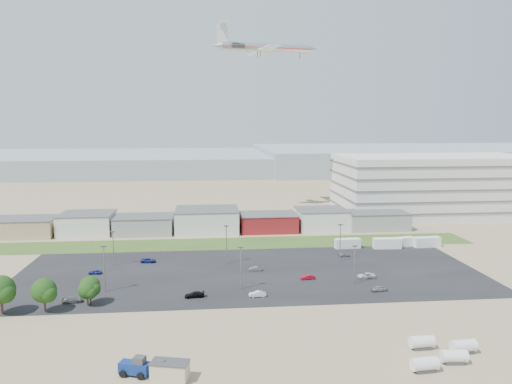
{
  "coord_description": "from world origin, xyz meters",
  "views": [
    {
      "loc": [
        -5.8,
        -105.3,
        38.72
      ],
      "look_at": [
        6.82,
        22.0,
        20.89
      ],
      "focal_mm": 35.0,
      "sensor_mm": 36.0,
      "label": 1
    }
  ],
  "objects": [
    {
      "name": "storage_tank_nw",
      "position": [
        30.69,
        -27.01,
        1.25
      ],
      "size": [
        4.24,
        2.23,
        2.5
      ],
      "primitive_type": null,
      "rotation": [
        0.0,
        0.0,
        0.04
      ],
      "color": "silver",
      "rests_on": "ground"
    },
    {
      "name": "tree_near",
      "position": [
        -31.42,
        -0.48,
        3.08
      ],
      "size": [
        4.11,
        4.11,
        6.17
      ],
      "primitive_type": null,
      "color": "black",
      "rests_on": "ground"
    },
    {
      "name": "parking_garage",
      "position": [
        90.0,
        95.0,
        12.5
      ],
      "size": [
        80.0,
        40.0,
        25.0
      ],
      "primitive_type": "cube",
      "color": "silver",
      "rests_on": "ground"
    },
    {
      "name": "box_trailer_b",
      "position": [
        49.6,
        40.91,
        1.59
      ],
      "size": [
        8.59,
        2.98,
        3.19
      ],
      "primitive_type": null,
      "rotation": [
        0.0,
        0.0,
        -0.04
      ],
      "color": "silver",
      "rests_on": "ground"
    },
    {
      "name": "tree_right",
      "position": [
        -31.1,
        0.69,
        3.5
      ],
      "size": [
        4.66,
        4.66,
        6.99
      ],
      "primitive_type": null,
      "color": "black",
      "rests_on": "ground"
    },
    {
      "name": "parked_car_13",
      "position": [
        5.14,
        1.67,
        0.64
      ],
      "size": [
        3.87,
        1.39,
        1.27
      ],
      "primitive_type": "imported",
      "rotation": [
        0.0,
        0.0,
        -1.56
      ],
      "color": "silver",
      "rests_on": "ground"
    },
    {
      "name": "box_trailer_c",
      "position": [
        55.16,
        42.52,
        1.46
      ],
      "size": [
        8.12,
        4.19,
        2.91
      ],
      "primitive_type": null,
      "rotation": [
        0.0,
        0.0,
        0.24
      ],
      "color": "silver",
      "rests_on": "ground"
    },
    {
      "name": "parked_car_7",
      "position": [
        6.65,
        21.41,
        0.57
      ],
      "size": [
        3.55,
        1.53,
        1.14
      ],
      "primitive_type": "imported",
      "rotation": [
        0.0,
        0.0,
        -1.67
      ],
      "color": "#595B5E",
      "rests_on": "ground"
    },
    {
      "name": "parked_car_10",
      "position": [
        -35.22,
        1.98,
        0.65
      ],
      "size": [
        4.58,
        2.1,
        1.3
      ],
      "primitive_type": "imported",
      "rotation": [
        0.0,
        0.0,
        1.63
      ],
      "color": "#595B5E",
      "rests_on": "ground"
    },
    {
      "name": "box_trailer_a",
      "position": [
        37.5,
        42.46,
        1.48
      ],
      "size": [
        8.05,
        2.96,
        2.97
      ],
      "primitive_type": null,
      "rotation": [
        0.0,
        0.0,
        0.06
      ],
      "color": "silver",
      "rests_on": "ground"
    },
    {
      "name": "hills_backdrop",
      "position": [
        40.0,
        315.0,
        4.5
      ],
      "size": [
        700.0,
        200.0,
        9.0
      ],
      "primitive_type": null,
      "color": "gray",
      "rests_on": "ground"
    },
    {
      "name": "portable_shed",
      "position": [
        -11.79,
        -33.31,
        1.45
      ],
      "size": [
        6.3,
        4.29,
        2.9
      ],
      "primitive_type": null,
      "rotation": [
        0.0,
        0.0,
        -0.24
      ],
      "color": "#BDB28F",
      "rests_on": "ground"
    },
    {
      "name": "parked_car_1",
      "position": [
        18.87,
        12.87,
        0.6
      ],
      "size": [
        3.74,
        1.66,
        1.19
      ],
      "primitive_type": "imported",
      "rotation": [
        0.0,
        0.0,
        -1.46
      ],
      "color": "maroon",
      "rests_on": "ground"
    },
    {
      "name": "parked_car_8",
      "position": [
        33.73,
        32.64,
        0.59
      ],
      "size": [
        3.54,
        1.59,
        1.18
      ],
      "primitive_type": "imported",
      "rotation": [
        0.0,
        0.0,
        1.63
      ],
      "color": "#A5A5AA",
      "rests_on": "ground"
    },
    {
      "name": "lightpole_front_m",
      "position": [
        1.78,
        7.13,
        5.09
      ],
      "size": [
        1.2,
        0.5,
        10.18
      ],
      "primitive_type": null,
      "color": "slate",
      "rests_on": "ground"
    },
    {
      "name": "tree_mid",
      "position": [
        -39.37,
        -3.17,
        4.06
      ],
      "size": [
        5.42,
        5.42,
        8.13
      ],
      "primitive_type": null,
      "color": "black",
      "rests_on": "ground"
    },
    {
      "name": "telehandler",
      "position": [
        -17.29,
        -31.46,
        1.58
      ],
      "size": [
        8.01,
        4.94,
        3.17
      ],
      "primitive_type": null,
      "rotation": [
        0.0,
        0.0,
        -0.34
      ],
      "color": "navy",
      "rests_on": "ground"
    },
    {
      "name": "parked_car_0",
      "position": [
        33.69,
        12.46,
        0.64
      ],
      "size": [
        4.72,
        2.35,
        1.28
      ],
      "primitive_type": "imported",
      "rotation": [
        0.0,
        0.0,
        -1.52
      ],
      "color": "silver",
      "rests_on": "ground"
    },
    {
      "name": "box_trailer_d",
      "position": [
        62.72,
        41.43,
        1.57
      ],
      "size": [
        8.54,
        3.25,
        3.14
      ],
      "primitive_type": null,
      "rotation": [
        0.0,
        0.0,
        0.08
      ],
      "color": "silver",
      "rests_on": "ground"
    },
    {
      "name": "ground",
      "position": [
        0.0,
        0.0,
        0.0
      ],
      "size": [
        700.0,
        700.0,
        0.0
      ],
      "primitive_type": "plane",
      "color": "#8B7958",
      "rests_on": "ground"
    },
    {
      "name": "parked_car_5",
      "position": [
        -34.84,
        22.52,
        0.57
      ],
      "size": [
        3.45,
        1.56,
        1.15
      ],
      "primitive_type": "imported",
      "rotation": [
        0.0,
        0.0,
        -1.63
      ],
      "color": "navy",
      "rests_on": "ground"
    },
    {
      "name": "building_row",
      "position": [
        -17.0,
        71.0,
        4.0
      ],
      "size": [
        170.0,
        20.0,
        8.0
      ],
      "primitive_type": null,
      "color": "silver",
      "rests_on": "ground"
    },
    {
      "name": "airliner",
      "position": [
        19.83,
        109.17,
        70.0
      ],
      "size": [
        51.74,
        39.49,
        13.9
      ],
      "primitive_type": null,
      "rotation": [
        0.0,
        0.0,
        0.17
      ],
      "color": "silver"
    },
    {
      "name": "parked_car_3",
      "position": [
        -8.94,
        2.6,
        0.64
      ],
      "size": [
        4.56,
        2.19,
        1.28
      ],
      "primitive_type": "imported",
      "rotation": [
        0.0,
        0.0,
        -1.48
      ],
      "color": "black",
      "rests_on": "ground"
    },
    {
      "name": "lightpole_front_l",
      "position": [
        -29.54,
        8.5,
        5.41
      ],
      "size": [
        1.27,
        0.53,
        10.82
      ],
      "primitive_type": null,
      "color": "slate",
      "rests_on": "ground"
    },
    {
      "name": "storage_tank_se",
      "position": [
        33.66,
        -32.6,
        1.24
      ],
      "size": [
        4.28,
        2.38,
        2.48
      ],
      "primitive_type": null,
      "rotation": [
        0.0,
        0.0,
        -0.08
      ],
      "color": "silver",
      "rests_on": "ground"
    },
    {
      "name": "lightpole_back_m",
      "position": [
        -0.69,
        28.97,
        5.35
      ],
      "size": [
        1.26,
        0.52,
        10.7
      ],
      "primitive_type": null,
      "color": "slate",
      "rests_on": "ground"
    },
    {
      "name": "storage_tank_sw",
      "position": [
        27.76,
        -34.7,
        1.26
      ],
      "size": [
        4.35,
        2.4,
        2.53
      ],
      "primitive_type": null,
      "rotation": [
        0.0,
        0.0,
        0.07
      ],
      "color": "silver",
      "rests_on": "ground"
    },
    {
      "name": "parked_car_2",
      "position": [
        33.49,
        2.53,
        0.65
      ],
      "size": [
        3.99,
        1.99,
        1.31
      ],
      "primitive_type": "imported",
      "rotation": [
        0.0,
        0.0,
        -1.45
      ],
      "color": "#A5A5AA",
      "rests_on": "ground"
    },
    {
      "name": "parked_car_9",
      "position": [
        -22.4,
        32.11,
        0.59
      ],
      "size": [
        4.41,
        2.33,
        1.18
      ],
      "primitive_type": "imported",
      "rotation": [
        0.0,
        0.0,
        1.48
      ],
      "color": "navy",
      "rests_on": "ground"
    },
    {
      "name": "lightpole_front_r",
      "position": [
        29.25,
        8.14,
        4.77
      ],
      "size": [
        1.12,
        0.47,
        9.54
      ],
      "primitive_type": null,
      "color": "slate",
      "rests_on": "ground"
    },
    {
      "name": "lightpole_back_l",
      "position": [
        -31.42,
        29.98,
        4.76
      ],
      "size": [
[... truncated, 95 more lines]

